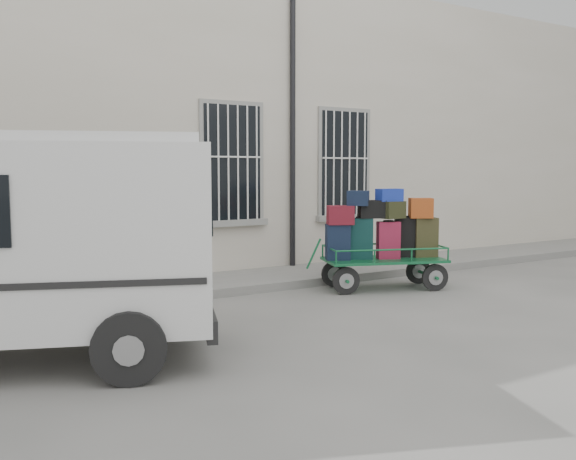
% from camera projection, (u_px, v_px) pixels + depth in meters
% --- Properties ---
extents(ground, '(80.00, 80.00, 0.00)m').
position_uv_depth(ground, '(341.00, 303.00, 10.24)').
color(ground, '#60605C').
rests_on(ground, ground).
extents(building, '(24.00, 5.15, 6.00)m').
position_uv_depth(building, '(197.00, 131.00, 14.59)').
color(building, '#BEB6A2').
rests_on(building, ground).
extents(sidewalk, '(24.00, 1.70, 0.15)m').
position_uv_depth(sidewalk, '(271.00, 278.00, 12.09)').
color(sidewalk, slate).
rests_on(sidewalk, ground).
extents(luggage_cart, '(2.49, 1.63, 1.78)m').
position_uv_depth(luggage_cart, '(383.00, 237.00, 11.34)').
color(luggage_cart, black).
rests_on(luggage_cart, ground).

